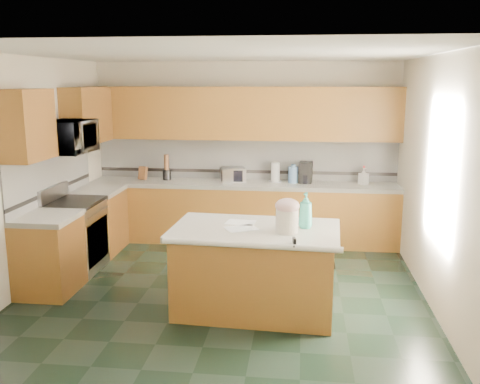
# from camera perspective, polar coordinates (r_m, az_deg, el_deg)

# --- Properties ---
(floor) EXTENTS (4.60, 4.60, 0.00)m
(floor) POSITION_cam_1_polar(r_m,az_deg,el_deg) (6.36, -1.74, -10.54)
(floor) COLOR black
(floor) RESTS_ON ground
(ceiling) EXTENTS (4.60, 4.60, 0.00)m
(ceiling) POSITION_cam_1_polar(r_m,az_deg,el_deg) (5.89, -1.91, 14.54)
(ceiling) COLOR white
(ceiling) RESTS_ON ground
(wall_back) EXTENTS (4.60, 0.04, 2.70)m
(wall_back) POSITION_cam_1_polar(r_m,az_deg,el_deg) (8.25, 0.56, 4.38)
(wall_back) COLOR beige
(wall_back) RESTS_ON ground
(wall_front) EXTENTS (4.60, 0.04, 2.70)m
(wall_front) POSITION_cam_1_polar(r_m,az_deg,el_deg) (3.76, -7.05, -4.81)
(wall_front) COLOR beige
(wall_front) RESTS_ON ground
(wall_left) EXTENTS (0.04, 4.60, 2.70)m
(wall_left) POSITION_cam_1_polar(r_m,az_deg,el_deg) (6.72, -21.79, 1.81)
(wall_left) COLOR beige
(wall_left) RESTS_ON ground
(wall_right) EXTENTS (0.04, 4.60, 2.70)m
(wall_right) POSITION_cam_1_polar(r_m,az_deg,el_deg) (6.09, 20.32, 0.96)
(wall_right) COLOR beige
(wall_right) RESTS_ON ground
(back_base_cab) EXTENTS (4.60, 0.60, 0.86)m
(back_base_cab) POSITION_cam_1_polar(r_m,az_deg,el_deg) (8.11, 0.30, -2.37)
(back_base_cab) COLOR #4C2D12
(back_base_cab) RESTS_ON ground
(back_countertop) EXTENTS (4.60, 0.64, 0.06)m
(back_countertop) POSITION_cam_1_polar(r_m,az_deg,el_deg) (8.01, 0.31, 0.82)
(back_countertop) COLOR white
(back_countertop) RESTS_ON back_base_cab
(back_upper_cab) EXTENTS (4.60, 0.33, 0.78)m
(back_upper_cab) POSITION_cam_1_polar(r_m,az_deg,el_deg) (8.02, 0.42, 8.39)
(back_upper_cab) COLOR #4C2D12
(back_upper_cab) RESTS_ON wall_back
(back_backsplash) EXTENTS (4.60, 0.02, 0.63)m
(back_backsplash) POSITION_cam_1_polar(r_m,az_deg,el_deg) (8.24, 0.53, 3.56)
(back_backsplash) COLOR silver
(back_backsplash) RESTS_ON back_countertop
(back_accent_band) EXTENTS (4.60, 0.01, 0.05)m
(back_accent_band) POSITION_cam_1_polar(r_m,az_deg,el_deg) (8.26, 0.53, 2.21)
(back_accent_band) COLOR black
(back_accent_band) RESTS_ON back_countertop
(left_base_cab_rear) EXTENTS (0.60, 0.82, 0.86)m
(left_base_cab_rear) POSITION_cam_1_polar(r_m,az_deg,el_deg) (7.92, -14.84, -3.13)
(left_base_cab_rear) COLOR #4C2D12
(left_base_cab_rear) RESTS_ON ground
(left_counter_rear) EXTENTS (0.64, 0.82, 0.06)m
(left_counter_rear) POSITION_cam_1_polar(r_m,az_deg,el_deg) (7.82, -15.02, 0.13)
(left_counter_rear) COLOR white
(left_counter_rear) RESTS_ON left_base_cab_rear
(left_base_cab_front) EXTENTS (0.60, 0.72, 0.86)m
(left_base_cab_front) POSITION_cam_1_polar(r_m,az_deg,el_deg) (6.58, -19.69, -6.49)
(left_base_cab_front) COLOR #4C2D12
(left_base_cab_front) RESTS_ON ground
(left_counter_front) EXTENTS (0.64, 0.72, 0.06)m
(left_counter_front) POSITION_cam_1_polar(r_m,az_deg,el_deg) (6.46, -19.98, -2.61)
(left_counter_front) COLOR white
(left_counter_front) RESTS_ON left_base_cab_front
(left_backsplash) EXTENTS (0.02, 2.30, 0.63)m
(left_backsplash) POSITION_cam_1_polar(r_m,az_deg,el_deg) (7.21, -19.44, 1.68)
(left_backsplash) COLOR silver
(left_backsplash) RESTS_ON wall_left
(left_accent_band) EXTENTS (0.01, 2.30, 0.05)m
(left_accent_band) POSITION_cam_1_polar(r_m,az_deg,el_deg) (7.24, -19.29, 0.16)
(left_accent_band) COLOR black
(left_accent_band) RESTS_ON wall_left
(left_upper_cab_rear) EXTENTS (0.33, 1.09, 0.78)m
(left_upper_cab_rear) POSITION_cam_1_polar(r_m,az_deg,el_deg) (7.86, -15.99, 7.87)
(left_upper_cab_rear) COLOR #4C2D12
(left_upper_cab_rear) RESTS_ON wall_left
(left_upper_cab_front) EXTENTS (0.33, 0.72, 0.78)m
(left_upper_cab_front) POSITION_cam_1_polar(r_m,az_deg,el_deg) (6.36, -21.74, 6.66)
(left_upper_cab_front) COLOR #4C2D12
(left_upper_cab_front) RESTS_ON wall_left
(range_body) EXTENTS (0.60, 0.76, 0.88)m
(range_body) POSITION_cam_1_polar(r_m,az_deg,el_deg) (7.22, -17.12, -4.64)
(range_body) COLOR #B7B7BC
(range_body) RESTS_ON ground
(range_oven_door) EXTENTS (0.02, 0.68, 0.55)m
(range_oven_door) POSITION_cam_1_polar(r_m,az_deg,el_deg) (7.12, -14.96, -5.08)
(range_oven_door) COLOR black
(range_oven_door) RESTS_ON range_body
(range_cooktop) EXTENTS (0.62, 0.78, 0.04)m
(range_cooktop) POSITION_cam_1_polar(r_m,az_deg,el_deg) (7.11, -17.35, -1.08)
(range_cooktop) COLOR black
(range_cooktop) RESTS_ON range_body
(range_handle) EXTENTS (0.02, 0.66, 0.02)m
(range_handle) POSITION_cam_1_polar(r_m,az_deg,el_deg) (7.01, -14.89, -2.11)
(range_handle) COLOR #B7B7BC
(range_handle) RESTS_ON range_body
(range_backguard) EXTENTS (0.06, 0.76, 0.18)m
(range_backguard) POSITION_cam_1_polar(r_m,az_deg,el_deg) (7.19, -19.30, -0.08)
(range_backguard) COLOR #B7B7BC
(range_backguard) RESTS_ON range_body
(microwave) EXTENTS (0.50, 0.73, 0.41)m
(microwave) POSITION_cam_1_polar(r_m,az_deg,el_deg) (6.97, -17.77, 5.61)
(microwave) COLOR #B7B7BC
(microwave) RESTS_ON wall_left
(island_base) EXTENTS (1.68, 1.02, 0.86)m
(island_base) POSITION_cam_1_polar(r_m,az_deg,el_deg) (5.72, 1.63, -8.55)
(island_base) COLOR #4C2D12
(island_base) RESTS_ON ground
(island_top) EXTENTS (1.79, 1.13, 0.06)m
(island_top) POSITION_cam_1_polar(r_m,az_deg,el_deg) (5.58, 1.65, -4.11)
(island_top) COLOR white
(island_top) RESTS_ON island_base
(island_bullnose) EXTENTS (1.73, 0.16, 0.06)m
(island_bullnose) POSITION_cam_1_polar(r_m,az_deg,el_deg) (5.08, 1.14, -5.70)
(island_bullnose) COLOR white
(island_bullnose) RESTS_ON island_base
(treat_jar) EXTENTS (0.23, 0.23, 0.24)m
(treat_jar) POSITION_cam_1_polar(r_m,az_deg,el_deg) (5.38, 5.04, -3.10)
(treat_jar) COLOR beige
(treat_jar) RESTS_ON island_top
(treat_jar_lid) EXTENTS (0.25, 0.25, 0.15)m
(treat_jar_lid) POSITION_cam_1_polar(r_m,az_deg,el_deg) (5.34, 5.07, -1.49)
(treat_jar_lid) COLOR #CB9FA0
(treat_jar_lid) RESTS_ON treat_jar
(treat_jar_knob) EXTENTS (0.08, 0.03, 0.03)m
(treat_jar_knob) POSITION_cam_1_polar(r_m,az_deg,el_deg) (5.33, 5.08, -0.95)
(treat_jar_knob) COLOR tan
(treat_jar_knob) RESTS_ON treat_jar_lid
(treat_jar_knob_end_l) EXTENTS (0.04, 0.04, 0.04)m
(treat_jar_knob_end_l) POSITION_cam_1_polar(r_m,az_deg,el_deg) (5.33, 4.64, -0.94)
(treat_jar_knob_end_l) COLOR tan
(treat_jar_knob_end_l) RESTS_ON treat_jar_lid
(treat_jar_knob_end_r) EXTENTS (0.04, 0.04, 0.04)m
(treat_jar_knob_end_r) POSITION_cam_1_polar(r_m,az_deg,el_deg) (5.33, 5.52, -0.96)
(treat_jar_knob_end_r) COLOR tan
(treat_jar_knob_end_r) RESTS_ON treat_jar_lid
(soap_bottle_island) EXTENTS (0.18, 0.18, 0.37)m
(soap_bottle_island) POSITION_cam_1_polar(r_m,az_deg,el_deg) (5.55, 7.02, -1.96)
(soap_bottle_island) COLOR teal
(soap_bottle_island) RESTS_ON island_top
(paper_sheet_a) EXTENTS (0.39, 0.36, 0.00)m
(paper_sheet_a) POSITION_cam_1_polar(r_m,az_deg,el_deg) (5.53, 0.14, -3.90)
(paper_sheet_a) COLOR white
(paper_sheet_a) RESTS_ON island_top
(paper_sheet_b) EXTENTS (0.34, 0.27, 0.00)m
(paper_sheet_b) POSITION_cam_1_polar(r_m,az_deg,el_deg) (5.76, 0.07, -3.25)
(paper_sheet_b) COLOR white
(paper_sheet_b) RESTS_ON island_top
(clamp_body) EXTENTS (0.04, 0.09, 0.08)m
(clamp_body) POSITION_cam_1_polar(r_m,az_deg,el_deg) (5.07, 5.81, -5.34)
(clamp_body) COLOR black
(clamp_body) RESTS_ON island_top
(clamp_handle) EXTENTS (0.01, 0.06, 0.01)m
(clamp_handle) POSITION_cam_1_polar(r_m,az_deg,el_deg) (5.02, 5.79, -5.73)
(clamp_handle) COLOR black
(clamp_handle) RESTS_ON island_top
(knife_block) EXTENTS (0.13, 0.16, 0.22)m
(knife_block) POSITION_cam_1_polar(r_m,az_deg,el_deg) (8.35, -10.32, 1.98)
(knife_block) COLOR #472814
(knife_block) RESTS_ON back_countertop
(utensil_crock) EXTENTS (0.13, 0.13, 0.16)m
(utensil_crock) POSITION_cam_1_polar(r_m,az_deg,el_deg) (8.29, -7.82, 1.84)
(utensil_crock) COLOR black
(utensil_crock) RESTS_ON back_countertop
(utensil_bundle) EXTENTS (0.07, 0.07, 0.23)m
(utensil_bundle) POSITION_cam_1_polar(r_m,az_deg,el_deg) (8.25, -7.86, 3.18)
(utensil_bundle) COLOR #472814
(utensil_bundle) RESTS_ON utensil_crock
(toaster_oven) EXTENTS (0.42, 0.34, 0.21)m
(toaster_oven) POSITION_cam_1_polar(r_m,az_deg,el_deg) (8.06, -0.75, 1.85)
(toaster_oven) COLOR #B7B7BC
(toaster_oven) RESTS_ON back_countertop
(toaster_oven_door) EXTENTS (0.32, 0.01, 0.17)m
(toaster_oven_door) POSITION_cam_1_polar(r_m,az_deg,el_deg) (7.94, -0.85, 1.70)
(toaster_oven_door) COLOR black
(toaster_oven_door) RESTS_ON toaster_oven
(paper_towel) EXTENTS (0.13, 0.13, 0.30)m
(paper_towel) POSITION_cam_1_polar(r_m,az_deg,el_deg) (8.04, 3.79, 2.12)
(paper_towel) COLOR white
(paper_towel) RESTS_ON back_countertop
(paper_towel_base) EXTENTS (0.20, 0.20, 0.01)m
(paper_towel_base) POSITION_cam_1_polar(r_m,az_deg,el_deg) (8.07, 3.78, 1.14)
(paper_towel_base) COLOR #B7B7BC
(paper_towel_base) RESTS_ON back_countertop
(water_jug) EXTENTS (0.15, 0.15, 0.24)m
(water_jug) POSITION_cam_1_polar(r_m,az_deg,el_deg) (8.00, 5.70, 1.84)
(water_jug) COLOR #628CC1
(water_jug) RESTS_ON back_countertop
(water_jug_neck) EXTENTS (0.07, 0.07, 0.03)m
(water_jug_neck) POSITION_cam_1_polar(r_m,az_deg,el_deg) (7.98, 5.72, 2.83)
(water_jug_neck) COLOR #628CC1
(water_jug_neck) RESTS_ON water_jug
(coffee_maker) EXTENTS (0.21, 0.23, 0.32)m
(coffee_maker) POSITION_cam_1_polar(r_m,az_deg,el_deg) (8.01, 7.02, 2.10)
(coffee_maker) COLOR black
(coffee_maker) RESTS_ON back_countertop
(coffee_carafe) EXTENTS (0.13, 0.13, 0.13)m
(coffee_carafe) POSITION_cam_1_polar(r_m,az_deg,el_deg) (7.98, 7.00, 1.38)
(coffee_carafe) COLOR black
(coffee_carafe) RESTS_ON back_countertop
(soap_bottle_back) EXTENTS (0.16, 0.16, 0.25)m
(soap_bottle_back) POSITION_cam_1_polar(r_m,az_deg,el_deg) (8.04, 13.04, 1.66)
(soap_bottle_back) COLOR white
(soap_bottle_back) RESTS_ON back_countertop
(soap_back_cap) EXTENTS (0.02, 0.02, 0.03)m
(soap_back_cap) POSITION_cam_1_polar(r_m,az_deg,el_deg) (8.02, 13.09, 2.63)
(soap_back_cap) COLOR red
(soap_back_cap) RESTS_ON soap_bottle_back
(window_light_proxy) EXTENTS (0.02, 1.40, 1.10)m
(window_light_proxy) POSITION_cam_1_polar(r_m,az_deg,el_deg) (5.87, 20.59, 2.04)
(window_light_proxy) COLOR white
(window_light_proxy) RESTS_ON wall_right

